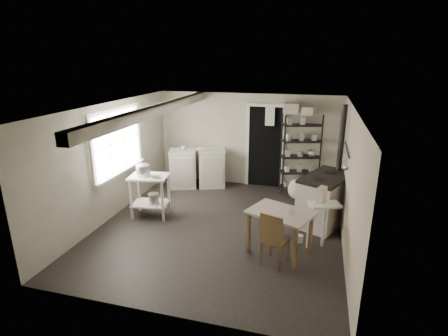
% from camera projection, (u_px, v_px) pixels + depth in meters
% --- Properties ---
extents(floor, '(5.00, 5.00, 0.00)m').
position_uv_depth(floor, '(220.00, 227.00, 6.73)').
color(floor, black).
rests_on(floor, ground).
extents(ceiling, '(5.00, 5.00, 0.00)m').
position_uv_depth(ceiling, '(219.00, 107.00, 6.03)').
color(ceiling, white).
rests_on(ceiling, wall_back).
extents(wall_back, '(4.50, 0.02, 2.30)m').
position_uv_depth(wall_back, '(247.00, 140.00, 8.68)').
color(wall_back, '#BBB49F').
rests_on(wall_back, ground).
extents(wall_front, '(4.50, 0.02, 2.30)m').
position_uv_depth(wall_front, '(161.00, 234.00, 4.09)').
color(wall_front, '#BBB49F').
rests_on(wall_front, ground).
extents(wall_left, '(0.02, 5.00, 2.30)m').
position_uv_depth(wall_left, '(111.00, 161.00, 6.95)').
color(wall_left, '#BBB49F').
rests_on(wall_left, ground).
extents(wall_right, '(0.02, 5.00, 2.30)m').
position_uv_depth(wall_right, '(349.00, 181.00, 5.82)').
color(wall_right, '#BBB49F').
rests_on(wall_right, ground).
extents(window, '(0.12, 1.76, 1.28)m').
position_uv_depth(window, '(116.00, 142.00, 7.02)').
color(window, silver).
rests_on(window, wall_left).
extents(doorway, '(0.96, 0.10, 2.08)m').
position_uv_depth(doorway, '(265.00, 148.00, 8.59)').
color(doorway, silver).
rests_on(doorway, ground).
extents(ceiling_beam, '(0.18, 5.00, 0.18)m').
position_uv_depth(ceiling_beam, '(156.00, 110.00, 6.37)').
color(ceiling_beam, silver).
rests_on(ceiling_beam, ceiling).
extents(wallpaper_panel, '(0.01, 5.00, 2.30)m').
position_uv_depth(wallpaper_panel, '(349.00, 181.00, 5.82)').
color(wallpaper_panel, beige).
rests_on(wallpaper_panel, wall_right).
extents(utensil_rail, '(0.06, 1.20, 0.44)m').
position_uv_depth(utensil_rail, '(346.00, 149.00, 6.27)').
color(utensil_rail, '#B3B4B6').
rests_on(utensil_rail, wall_right).
extents(prep_table, '(0.82, 0.64, 0.87)m').
position_uv_depth(prep_table, '(150.00, 197.00, 7.10)').
color(prep_table, silver).
rests_on(prep_table, ground).
extents(stockpot, '(0.30, 0.30, 0.29)m').
position_uv_depth(stockpot, '(143.00, 172.00, 6.95)').
color(stockpot, '#B3B4B6').
rests_on(stockpot, prep_table).
extents(saucepan, '(0.21, 0.21, 0.10)m').
position_uv_depth(saucepan, '(157.00, 179.00, 6.84)').
color(saucepan, '#B3B4B6').
rests_on(saucepan, prep_table).
extents(bucket, '(0.27, 0.27, 0.24)m').
position_uv_depth(bucket, '(154.00, 199.00, 7.05)').
color(bucket, '#B3B4B6').
rests_on(bucket, prep_table).
extents(base_cabinets, '(1.55, 1.06, 0.94)m').
position_uv_depth(base_cabinets, '(197.00, 168.00, 8.76)').
color(base_cabinets, beige).
rests_on(base_cabinets, ground).
extents(mixing_bowl, '(0.34, 0.34, 0.07)m').
position_uv_depth(mixing_bowl, '(199.00, 150.00, 8.51)').
color(mixing_bowl, silver).
rests_on(mixing_bowl, base_cabinets).
extents(counter_cup, '(0.14, 0.14, 0.10)m').
position_uv_depth(counter_cup, '(183.00, 148.00, 8.63)').
color(counter_cup, silver).
rests_on(counter_cup, base_cabinets).
extents(shelf_rack, '(0.96, 0.60, 1.89)m').
position_uv_depth(shelf_rack, '(300.00, 154.00, 8.23)').
color(shelf_rack, black).
rests_on(shelf_rack, ground).
extents(shelf_jar, '(0.09, 0.10, 0.19)m').
position_uv_depth(shelf_jar, '(288.00, 136.00, 8.17)').
color(shelf_jar, silver).
rests_on(shelf_jar, shelf_rack).
extents(storage_box_a, '(0.34, 0.30, 0.23)m').
position_uv_depth(storage_box_a, '(292.00, 108.00, 7.99)').
color(storage_box_a, beige).
rests_on(storage_box_a, shelf_rack).
extents(storage_box_b, '(0.31, 0.30, 0.17)m').
position_uv_depth(storage_box_b, '(309.00, 110.00, 7.85)').
color(storage_box_b, beige).
rests_on(storage_box_b, shelf_rack).
extents(stove, '(1.13, 1.41, 0.97)m').
position_uv_depth(stove, '(325.00, 202.00, 6.80)').
color(stove, beige).
rests_on(stove, ground).
extents(stovepipe, '(0.12, 0.12, 1.39)m').
position_uv_depth(stovepipe, '(341.00, 140.00, 6.78)').
color(stovepipe, black).
rests_on(stovepipe, stove).
extents(side_ledge, '(0.59, 0.45, 0.80)m').
position_uv_depth(side_ledge, '(323.00, 224.00, 5.91)').
color(side_ledge, silver).
rests_on(side_ledge, ground).
extents(oats_box, '(0.17, 0.21, 0.28)m').
position_uv_depth(oats_box, '(322.00, 191.00, 5.78)').
color(oats_box, beige).
rests_on(oats_box, side_ledge).
extents(work_table, '(1.17, 1.01, 0.75)m').
position_uv_depth(work_table, '(279.00, 232.00, 5.73)').
color(work_table, '#BDB0A1').
rests_on(work_table, ground).
extents(table_cup, '(0.12, 0.12, 0.10)m').
position_uv_depth(table_cup, '(291.00, 211.00, 5.51)').
color(table_cup, silver).
rests_on(table_cup, work_table).
extents(chair, '(0.47, 0.49, 0.89)m').
position_uv_depth(chair, '(276.00, 236.00, 5.41)').
color(chair, brown).
rests_on(chair, ground).
extents(flour_sack, '(0.47, 0.42, 0.47)m').
position_uv_depth(flour_sack, '(296.00, 189.00, 7.98)').
color(flour_sack, silver).
rests_on(flour_sack, ground).
extents(floor_crock, '(0.11, 0.11, 0.14)m').
position_uv_depth(floor_crock, '(300.00, 238.00, 6.15)').
color(floor_crock, silver).
rests_on(floor_crock, ground).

